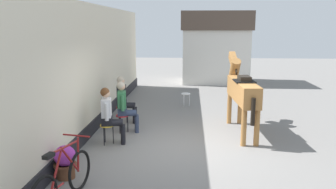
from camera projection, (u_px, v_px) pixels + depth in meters
ground_plane at (184, 116)px, 11.03m from camera, size 40.00×40.00×0.00m
pub_facade_wall at (90, 74)px, 9.42m from camera, size 0.34×14.00×3.40m
distant_cottage at (215, 46)px, 17.34m from camera, size 3.40×2.60×3.50m
seated_visitor_near at (109, 113)px, 8.29m from camera, size 0.61×0.49×1.39m
seated_visitor_middle at (124, 104)px, 9.20m from camera, size 0.61×0.48×1.39m
seated_visitor_far at (124, 97)px, 10.12m from camera, size 0.61×0.49×1.39m
saddled_horse_center at (242, 90)px, 9.14m from camera, size 0.59×3.00×2.06m
flower_planter_near at (65, 161)px, 6.49m from camera, size 0.43×0.43×0.64m
leaning_bicycle at (63, 181)px, 5.53m from camera, size 0.54×1.73×1.02m
spare_stool_white at (186, 95)px, 12.31m from camera, size 0.32×0.32×0.46m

